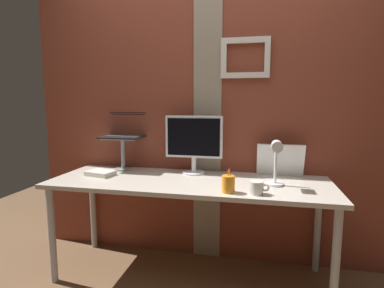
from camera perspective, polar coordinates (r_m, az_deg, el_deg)
ground_plane at (r=2.40m, az=1.69°, el=-24.72°), size 6.00×6.00×0.00m
brick_wall_back at (r=2.51m, az=3.89°, el=6.90°), size 3.02×0.15×2.50m
desk at (r=2.23m, az=-0.55°, el=-8.49°), size 2.00×0.68×0.73m
monitor at (r=2.38m, az=0.34°, el=0.79°), size 0.45×0.18×0.45m
laptop_stand at (r=2.58m, az=-12.77°, el=-0.81°), size 0.28×0.22×0.27m
laptop at (r=2.62m, az=-12.21°, el=2.48°), size 0.33×0.31×0.21m
whiteboard_panel at (r=2.39m, az=16.10°, el=-2.94°), size 0.34×0.09×0.25m
desk_lamp at (r=2.07m, az=15.40°, el=-2.63°), size 0.12×0.20×0.31m
pen_cup at (r=1.93m, az=6.79°, el=-7.41°), size 0.08×0.08×0.15m
coffee_mug at (r=1.92m, az=11.95°, el=-7.97°), size 0.12×0.09×0.08m
paper_clutter_stack at (r=2.46m, az=-16.68°, el=-5.22°), size 0.22×0.18×0.04m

